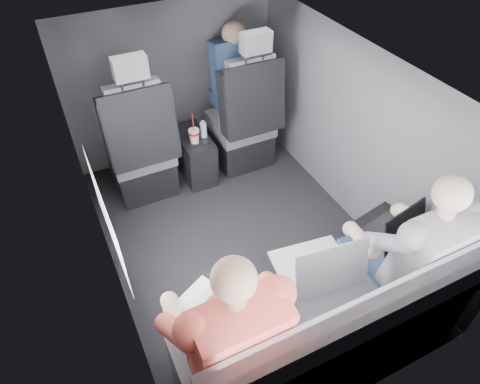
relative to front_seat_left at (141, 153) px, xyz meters
name	(u,v)px	position (x,y,z in m)	size (l,w,h in m)	color
floor	(240,240)	(0.45, -0.84, -0.40)	(2.60, 2.60, 0.00)	black
ceiling	(240,73)	(0.45, -0.84, 0.95)	(2.60, 2.60, 0.00)	#B2B2AD
panel_left	(99,214)	(-0.45, -0.84, 0.27)	(0.02, 2.60, 1.35)	#56565B
panel_right	(353,135)	(1.35, -0.84, 0.27)	(0.02, 2.60, 1.35)	#56565B
panel_front	(172,84)	(0.45, 0.46, 0.27)	(1.80, 0.02, 1.35)	#56565B
panel_back	(370,337)	(0.45, -2.14, 0.27)	(1.80, 0.02, 1.35)	#56565B
side_window	(107,218)	(-0.43, -1.14, 0.50)	(0.02, 0.75, 0.42)	white
seatbelt	(254,92)	(0.90, -0.17, 0.40)	(0.05, 0.01, 0.65)	black
front_seat_left	(141,153)	(0.00, 0.00, 0.00)	(0.52, 0.58, 1.26)	black
front_seat_right	(244,125)	(0.90, 0.00, 0.00)	(0.52, 0.58, 1.26)	black
center_console	(195,155)	(0.45, 0.04, -0.20)	(0.24, 0.48, 0.41)	black
rear_bench	(327,335)	(0.45, -1.90, -0.09)	(1.60, 0.57, 0.92)	#5C5C61
soda_cup	(194,136)	(0.43, -0.06, 0.07)	(0.09, 0.09, 0.27)	white
water_bottle	(203,130)	(0.52, -0.02, 0.07)	(0.05, 0.05, 0.16)	#9ABCD1
laptop_white	(202,313)	(-0.16, -1.68, 0.23)	(0.39, 0.43, 0.24)	white
laptop_silver	(318,265)	(0.49, -1.68, 0.24)	(0.42, 0.40, 0.28)	silver
laptop_black	(390,226)	(1.02, -1.63, 0.23)	(0.38, 0.36, 0.24)	black
passenger_rear_left	(225,330)	(-0.10, -1.81, 0.23)	(0.51, 0.62, 1.23)	#313236
passenger_rear_right	(407,251)	(0.98, -1.81, 0.22)	(0.50, 0.62, 1.21)	navy
passenger_front_right	(234,74)	(0.94, 0.26, 0.34)	(0.38, 0.38, 0.75)	navy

